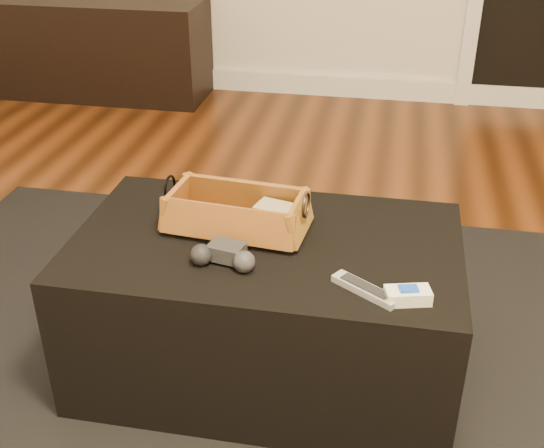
% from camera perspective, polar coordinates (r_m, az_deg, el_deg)
% --- Properties ---
extents(floor, '(5.00, 5.50, 0.01)m').
position_cam_1_polar(floor, '(1.87, -7.60, -16.42)').
color(floor, brown).
rests_on(floor, ground).
extents(baseboard, '(5.00, 0.04, 0.12)m').
position_cam_1_polar(baseboard, '(4.18, 3.78, 11.53)').
color(baseboard, white).
rests_on(baseboard, floor).
extents(media_cabinet, '(1.41, 0.45, 0.55)m').
position_cam_1_polar(media_cabinet, '(4.29, -15.24, 14.06)').
color(media_cabinet, black).
rests_on(media_cabinet, floor).
extents(area_rug, '(2.60, 2.00, 0.01)m').
position_cam_1_polar(area_rug, '(1.97, -0.75, -12.81)').
color(area_rug, black).
rests_on(area_rug, floor).
extents(ottoman, '(1.00, 0.60, 0.42)m').
position_cam_1_polar(ottoman, '(1.87, -0.49, -6.88)').
color(ottoman, black).
rests_on(ottoman, area_rug).
extents(tv_remote, '(0.20, 0.05, 0.02)m').
position_cam_1_polar(tv_remote, '(1.79, -3.67, 0.11)').
color(tv_remote, black).
rests_on(tv_remote, wicker_basket).
extents(cloth_bundle, '(0.12, 0.10, 0.06)m').
position_cam_1_polar(cloth_bundle, '(1.79, 0.31, 0.74)').
color(cloth_bundle, tan).
rests_on(cloth_bundle, wicker_basket).
extents(wicker_basket, '(0.39, 0.23, 0.13)m').
position_cam_1_polar(wicker_basket, '(1.79, -2.97, 0.82)').
color(wicker_basket, '#B25F28').
rests_on(wicker_basket, ottoman).
extents(game_controller, '(0.17, 0.10, 0.05)m').
position_cam_1_polar(game_controller, '(1.64, -4.03, -2.65)').
color(game_controller, '#252628').
rests_on(game_controller, ottoman).
extents(silver_remote, '(0.16, 0.13, 0.02)m').
position_cam_1_polar(silver_remote, '(1.57, 7.80, -5.43)').
color(silver_remote, '#A3A6AB').
rests_on(silver_remote, ottoman).
extents(cream_gadget, '(0.11, 0.07, 0.04)m').
position_cam_1_polar(cream_gadget, '(1.55, 11.29, -5.86)').
color(cream_gadget, white).
rests_on(cream_gadget, ottoman).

